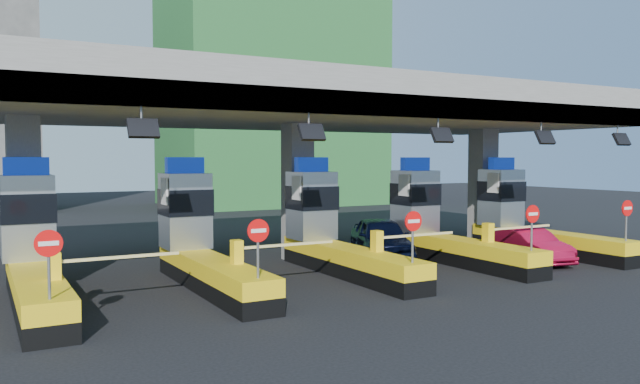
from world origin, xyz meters
TOP-DOWN VIEW (x-y plane):
  - ground at (0.00, 0.00)m, footprint 120.00×120.00m
  - toll_canopy at (0.00, 2.87)m, footprint 28.00×12.09m
  - toll_lane_far_left at (-10.00, 0.28)m, footprint 4.43×8.00m
  - toll_lane_left at (-5.00, 0.28)m, footprint 4.43×8.00m
  - toll_lane_center at (0.00, 0.28)m, footprint 4.43×8.00m
  - toll_lane_right at (5.00, 0.28)m, footprint 4.43×8.00m
  - toll_lane_far_right at (10.00, 0.28)m, footprint 4.43×8.00m
  - bg_building_scaffold at (12.00, 32.00)m, footprint 18.00×12.00m
  - van at (3.04, 1.47)m, footprint 3.78×5.39m
  - red_car at (7.76, -2.02)m, footprint 2.30×4.28m

SIDE VIEW (x-z plane):
  - ground at x=0.00m, z-range 0.00..0.00m
  - red_car at x=7.76m, z-range 0.00..1.34m
  - van at x=3.04m, z-range 0.00..1.70m
  - toll_lane_far_left at x=-10.00m, z-range -0.68..3.47m
  - toll_lane_left at x=-5.00m, z-range -0.68..3.47m
  - toll_lane_center at x=0.00m, z-range -0.68..3.47m
  - toll_lane_right at x=5.00m, z-range -0.68..3.47m
  - toll_lane_far_right at x=10.00m, z-range -0.68..3.47m
  - toll_canopy at x=0.00m, z-range 2.63..9.63m
  - bg_building_scaffold at x=12.00m, z-range 0.00..28.00m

